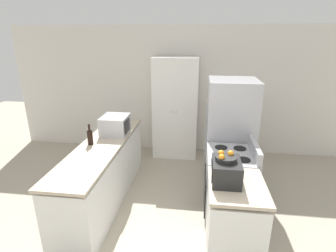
% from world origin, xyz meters
% --- Properties ---
extents(wall_back, '(7.00, 0.06, 2.60)m').
position_xyz_m(wall_back, '(0.00, 3.40, 1.30)').
color(wall_back, silver).
rests_on(wall_back, ground_plane).
extents(counter_left, '(0.60, 2.49, 0.91)m').
position_xyz_m(counter_left, '(-0.91, 1.35, 0.44)').
color(counter_left, silver).
rests_on(counter_left, ground_plane).
extents(counter_right, '(0.60, 0.76, 0.91)m').
position_xyz_m(counter_right, '(0.91, 0.48, 0.44)').
color(counter_right, silver).
rests_on(counter_right, ground_plane).
extents(pantry_cabinet, '(0.88, 0.55, 2.01)m').
position_xyz_m(pantry_cabinet, '(-0.00, 3.09, 1.01)').
color(pantry_cabinet, white).
rests_on(pantry_cabinet, ground_plane).
extents(stove, '(0.66, 0.74, 1.07)m').
position_xyz_m(stove, '(0.93, 1.25, 0.46)').
color(stove, '#9E9EA3').
rests_on(stove, ground_plane).
extents(refrigerator, '(0.76, 0.75, 1.77)m').
position_xyz_m(refrigerator, '(0.98, 2.03, 0.88)').
color(refrigerator, '#A3A3A8').
rests_on(refrigerator, ground_plane).
extents(microwave, '(0.41, 0.45, 0.29)m').
position_xyz_m(microwave, '(-0.84, 1.80, 1.05)').
color(microwave, '#B2B2B7').
rests_on(microwave, counter_left).
extents(wine_bottle, '(0.08, 0.08, 0.30)m').
position_xyz_m(wine_bottle, '(-1.06, 1.32, 1.02)').
color(wine_bottle, black).
rests_on(wine_bottle, counter_left).
extents(toaster_oven, '(0.30, 0.39, 0.24)m').
position_xyz_m(toaster_oven, '(0.79, 0.53, 1.03)').
color(toaster_oven, black).
rests_on(toaster_oven, counter_right).
extents(fruit_bowl, '(0.23, 0.23, 0.09)m').
position_xyz_m(fruit_bowl, '(0.77, 0.54, 1.19)').
color(fruit_bowl, black).
rests_on(fruit_bowl, toaster_oven).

